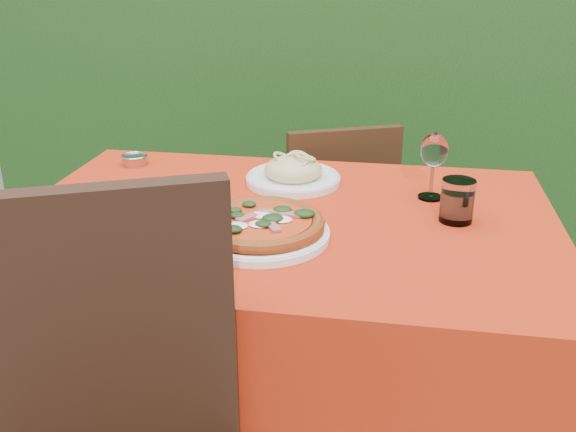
% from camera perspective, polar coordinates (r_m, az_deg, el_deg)
% --- Properties ---
extents(hedge, '(3.20, 0.55, 1.78)m').
position_cam_1_polar(hedge, '(2.94, 5.06, 14.66)').
color(hedge, black).
rests_on(hedge, ground).
extents(dining_table, '(1.26, 0.86, 0.75)m').
position_cam_1_polar(dining_table, '(1.56, -0.42, -5.08)').
color(dining_table, '#422C15').
rests_on(dining_table, ground).
extents(chair_far, '(0.48, 0.48, 0.81)m').
position_cam_1_polar(chair_far, '(2.18, 4.08, -0.55)').
color(chair_far, black).
rests_on(chair_far, ground).
extents(pizza_plate, '(0.34, 0.34, 0.06)m').
position_cam_1_polar(pizza_plate, '(1.37, -2.46, -0.96)').
color(pizza_plate, white).
rests_on(pizza_plate, dining_table).
extents(pasta_plate, '(0.25, 0.25, 0.07)m').
position_cam_1_polar(pasta_plate, '(1.69, 0.46, 3.79)').
color(pasta_plate, silver).
rests_on(pasta_plate, dining_table).
extents(water_glass, '(0.08, 0.08, 0.10)m').
position_cam_1_polar(water_glass, '(1.49, 14.80, 1.14)').
color(water_glass, white).
rests_on(water_glass, dining_table).
extents(wine_glass, '(0.07, 0.07, 0.17)m').
position_cam_1_polar(wine_glass, '(1.60, 12.86, 5.49)').
color(wine_glass, silver).
rests_on(wine_glass, dining_table).
extents(fork, '(0.12, 0.20, 0.01)m').
position_cam_1_polar(fork, '(1.59, -12.73, 1.10)').
color(fork, '#B4B5BC').
rests_on(fork, dining_table).
extents(steel_ramekin, '(0.07, 0.07, 0.03)m').
position_cam_1_polar(steel_ramekin, '(1.90, -13.48, 4.84)').
color(steel_ramekin, '#ADAEB4').
rests_on(steel_ramekin, dining_table).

